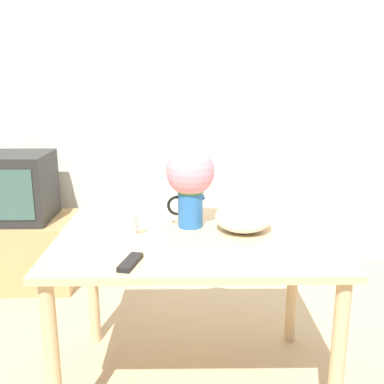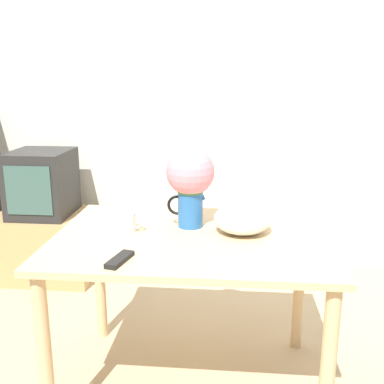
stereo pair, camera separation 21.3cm
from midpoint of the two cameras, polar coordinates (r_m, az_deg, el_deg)
The scene contains 8 objects.
wall_back at distance 3.52m, azimuth 6.15°, elevation 11.27°, with size 8.00×0.05×2.60m.
table at distance 2.10m, azimuth 2.83°, elevation -8.45°, with size 1.25×0.89×0.79m.
flower_vase at distance 2.11m, azimuth 2.66°, elevation 1.64°, with size 0.23×0.23×0.39m.
coffee_mug at distance 2.10m, azimuth -5.43°, elevation -3.86°, with size 0.13×0.09×0.09m.
white_bowl at distance 2.10m, azimuth 9.28°, elevation -3.47°, with size 0.26×0.26×0.13m.
remote_control at distance 1.78m, azimuth -5.78°, elevation -8.59°, with size 0.09×0.17×0.02m.
tv_stand at distance 3.59m, azimuth -16.27°, elevation -6.47°, with size 0.73×0.54×0.49m.
tv_set at distance 3.45m, azimuth -16.86°, elevation 1.07°, with size 0.42×0.46×0.48m.
Camera 2 is at (0.06, -1.82, 1.50)m, focal length 42.00 mm.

